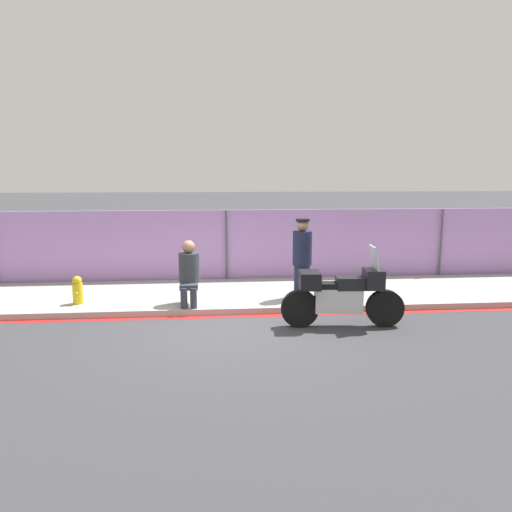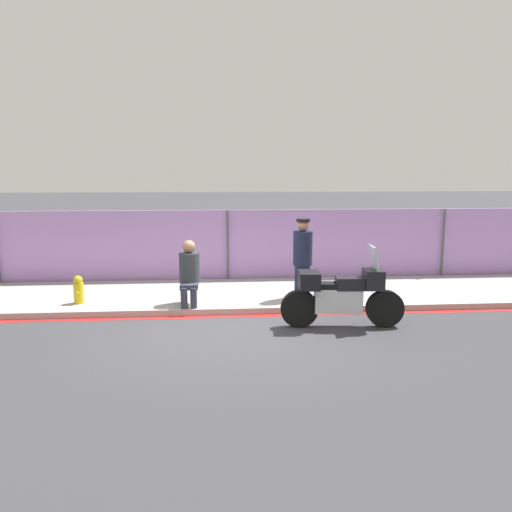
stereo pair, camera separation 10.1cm
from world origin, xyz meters
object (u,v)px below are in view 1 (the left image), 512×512
motorcycle (342,294)px  person_seated_on_curb (189,270)px  fire_hydrant (78,290)px  officer_standing (302,258)px

motorcycle → person_seated_on_curb: bearing=158.2°
fire_hydrant → motorcycle: bearing=-17.5°
motorcycle → officer_standing: size_ratio=1.32×
motorcycle → fire_hydrant: 5.24m
motorcycle → fire_hydrant: size_ratio=3.89×
officer_standing → fire_hydrant: (-4.58, -0.08, -0.57)m
motorcycle → person_seated_on_curb: 3.08m
officer_standing → person_seated_on_curb: size_ratio=1.30×
person_seated_on_curb → officer_standing: bearing=7.2°
person_seated_on_curb → motorcycle: bearing=-26.2°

